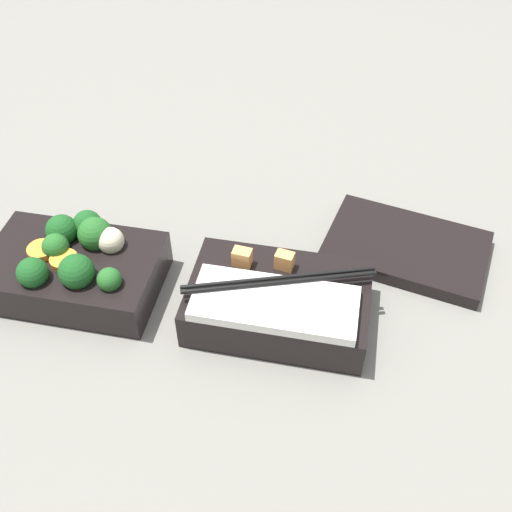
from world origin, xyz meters
TOP-DOWN VIEW (x-y plane):
  - ground_plane at (0.00, 0.00)m, footprint 3.00×3.00m
  - bento_tray_vegetable at (-0.12, 0.01)m, footprint 0.21×0.14m
  - bento_tray_rice at (0.14, 0.01)m, footprint 0.22×0.13m
  - bento_lid at (0.28, 0.15)m, footprint 0.23×0.17m

SIDE VIEW (x-z plane):
  - ground_plane at x=0.00m, z-range 0.00..0.00m
  - bento_lid at x=0.28m, z-range 0.00..0.02m
  - bento_tray_rice at x=0.14m, z-range -0.01..0.07m
  - bento_tray_vegetable at x=-0.12m, z-range -0.01..0.08m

